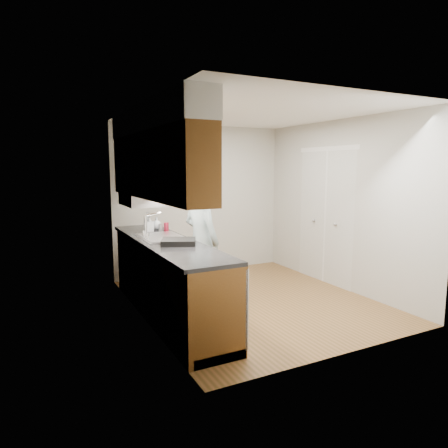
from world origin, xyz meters
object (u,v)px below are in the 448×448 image
steel_can (161,228)px  dish_rack (179,242)px  soap_bottle_a (147,221)px  soap_bottle_c (156,223)px  soda_can (166,227)px  person (201,233)px  soap_bottle_b (150,224)px

steel_can → dish_rack: bearing=-95.9°
soap_bottle_a → soap_bottle_c: (0.15, 0.06, -0.04)m
soap_bottle_c → soda_can: bearing=-71.2°
soda_can → dish_rack: (-0.18, -0.95, -0.03)m
person → soap_bottle_b: bearing=31.0°
soap_bottle_a → soda_can: bearing=-34.1°
soap_bottle_c → soda_can: soap_bottle_c is taller
soap_bottle_a → dish_rack: size_ratio=0.70×
soap_bottle_b → person: bearing=-43.4°
person → soap_bottle_b: person is taller
person → soda_can: (-0.33, 0.43, 0.04)m
soap_bottle_a → soda_can: size_ratio=2.22×
soap_bottle_b → steel_can: size_ratio=1.98×
soap_bottle_b → soda_can: (0.21, -0.08, -0.05)m
soap_bottle_c → steel_can: soap_bottle_c is taller
soda_can → soap_bottle_c: bearing=108.8°
steel_can → dish_rack: (-0.10, -0.96, -0.02)m
soap_bottle_a → soap_bottle_b: size_ratio=1.25×
person → steel_can: person is taller
soap_bottle_c → soap_bottle_b: bearing=-136.2°
soap_bottle_b → soap_bottle_c: size_ratio=1.18×
person → soap_bottle_b: 0.75m
soap_bottle_c → soda_can: 0.23m
dish_rack → soap_bottle_b: bearing=115.8°
soap_bottle_a → soap_bottle_b: (0.01, -0.07, -0.03)m
dish_rack → soap_bottle_c: bearing=108.8°
soap_bottle_b → steel_can: soap_bottle_b is taller
steel_can → soap_bottle_b: bearing=151.7°
steel_can → dish_rack: steel_can is taller
person → soda_can: person is taller
steel_can → dish_rack: 0.96m
steel_can → person: bearing=-47.2°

